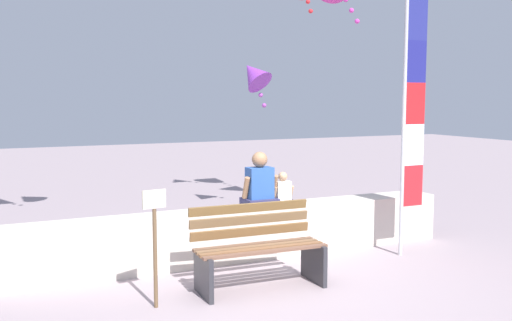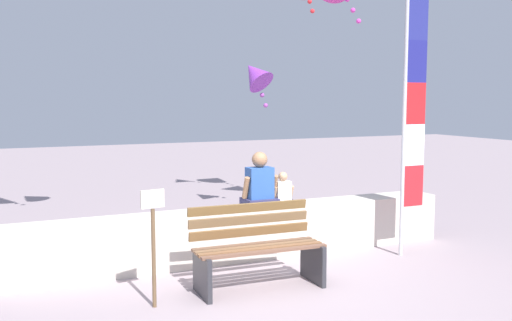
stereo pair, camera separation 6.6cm
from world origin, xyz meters
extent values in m
plane|color=gray|center=(0.00, 0.00, 0.00)|extent=(40.00, 40.00, 0.00)
cube|color=beige|center=(0.00, 1.20, 0.33)|extent=(5.90, 0.48, 0.66)
cube|color=brown|center=(-0.30, -0.14, 0.45)|extent=(1.41, 0.13, 0.03)
cube|color=brown|center=(-0.29, -0.03, 0.45)|extent=(1.41, 0.13, 0.03)
cube|color=brown|center=(-0.29, 0.08, 0.45)|extent=(1.41, 0.13, 0.03)
cube|color=brown|center=(-0.28, 0.19, 0.45)|extent=(1.41, 0.13, 0.03)
cube|color=brown|center=(-0.28, 0.30, 0.57)|extent=(1.41, 0.10, 0.10)
cube|color=brown|center=(-0.28, 0.32, 0.70)|extent=(1.41, 0.10, 0.10)
cube|color=brown|center=(-0.28, 0.35, 0.83)|extent=(1.41, 0.10, 0.10)
cube|color=#2D2D33|center=(-0.94, 0.05, 0.23)|extent=(0.07, 0.53, 0.45)
cube|color=#2D2D33|center=(0.36, 0.00, 0.23)|extent=(0.07, 0.53, 0.45)
cube|color=#302F55|center=(0.24, 1.17, 0.71)|extent=(0.42, 0.34, 0.11)
cube|color=#2C54A1|center=(0.24, 1.17, 0.97)|extent=(0.32, 0.21, 0.40)
cylinder|color=#9A6E4D|center=(0.04, 1.15, 0.92)|extent=(0.07, 0.16, 0.29)
cylinder|color=#9A6E4D|center=(0.44, 1.15, 0.92)|extent=(0.07, 0.16, 0.29)
sphere|color=#9A6E4D|center=(0.24, 1.17, 1.27)|extent=(0.20, 0.20, 0.20)
cube|color=#3C3242|center=(0.58, 1.17, 0.69)|extent=(0.26, 0.21, 0.07)
cube|color=white|center=(0.58, 1.17, 0.85)|extent=(0.20, 0.13, 0.24)
cylinder|color=tan|center=(0.46, 1.16, 0.82)|extent=(0.04, 0.10, 0.18)
cylinder|color=tan|center=(0.70, 1.16, 0.82)|extent=(0.04, 0.10, 0.18)
sphere|color=tan|center=(0.58, 1.17, 1.03)|extent=(0.12, 0.12, 0.12)
cylinder|color=#B7B7BC|center=(1.95, 0.46, 1.66)|extent=(0.05, 0.05, 3.32)
cube|color=red|center=(2.13, 0.46, 0.91)|extent=(0.31, 0.02, 0.53)
cube|color=white|center=(2.13, 0.46, 1.44)|extent=(0.31, 0.02, 0.53)
cube|color=red|center=(2.13, 0.46, 1.98)|extent=(0.31, 0.02, 0.53)
cube|color=navy|center=(2.13, 0.46, 2.51)|extent=(0.31, 0.02, 0.53)
cube|color=navy|center=(2.13, 0.46, 3.05)|extent=(0.31, 0.02, 0.53)
sphere|color=#E33CB2|center=(2.57, 2.75, 3.66)|extent=(0.08, 0.08, 0.08)
sphere|color=#E33CB2|center=(2.63, 2.67, 3.48)|extent=(0.08, 0.08, 0.08)
sphere|color=#E33CB2|center=(2.69, 2.59, 3.30)|extent=(0.08, 0.08, 0.08)
cone|color=purple|center=(1.30, 3.62, 2.46)|extent=(0.71, 0.79, 0.64)
sphere|color=purple|center=(1.39, 3.67, 2.28)|extent=(0.08, 0.08, 0.08)
sphere|color=purple|center=(1.48, 3.71, 2.10)|extent=(0.08, 0.08, 0.08)
sphere|color=purple|center=(1.57, 3.76, 1.92)|extent=(0.08, 0.08, 0.08)
sphere|color=red|center=(2.48, 3.83, 3.78)|extent=(0.08, 0.08, 0.08)
sphere|color=red|center=(2.48, 3.73, 3.60)|extent=(0.08, 0.08, 0.08)
cylinder|color=brown|center=(-1.47, -0.04, 0.49)|extent=(0.04, 0.04, 0.98)
cube|color=beige|center=(-1.47, -0.04, 1.08)|extent=(0.24, 0.06, 0.18)
camera|label=1|loc=(-2.92, -5.45, 2.05)|focal=40.70mm
camera|label=2|loc=(-2.86, -5.48, 2.05)|focal=40.70mm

